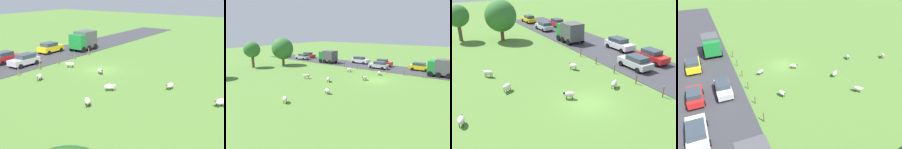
{
  "view_description": "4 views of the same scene",
  "coord_description": "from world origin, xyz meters",
  "views": [
    {
      "loc": [
        -21.25,
        29.19,
        10.08
      ],
      "look_at": [
        -4.06,
        3.5,
        0.93
      ],
      "focal_mm": 47.18,
      "sensor_mm": 36.0,
      "label": 1
    },
    {
      "loc": [
        -29.63,
        -13.9,
        8.43
      ],
      "look_at": [
        -4.25,
        4.86,
        1.17
      ],
      "focal_mm": 31.56,
      "sensor_mm": 36.0,
      "label": 2
    },
    {
      "loc": [
        -11.9,
        -15.82,
        11.06
      ],
      "look_at": [
        0.69,
        5.51,
        0.62
      ],
      "focal_mm": 40.76,
      "sensor_mm": 36.0,
      "label": 3
    },
    {
      "loc": [
        11.23,
        28.95,
        16.68
      ],
      "look_at": [
        0.91,
        4.8,
        1.14
      ],
      "focal_mm": 36.66,
      "sensor_mm": 36.0,
      "label": 4
    }
  ],
  "objects": [
    {
      "name": "sheep_6",
      "position": [
        4.02,
        1.33,
        0.49
      ],
      "size": [
        1.14,
        0.94,
        0.73
      ],
      "color": "silver",
      "rests_on": "ground_plane"
    },
    {
      "name": "sheep_1",
      "position": [
        -15.81,
        4.04,
        0.53
      ],
      "size": [
        1.07,
        1.15,
        0.8
      ],
      "color": "silver",
      "rests_on": "ground_plane"
    },
    {
      "name": "sheep_3",
      "position": [
        3.13,
        7.49,
        0.52
      ],
      "size": [
        0.92,
        1.16,
        0.78
      ],
      "color": "silver",
      "rests_on": "ground_plane"
    },
    {
      "name": "ground_plane",
      "position": [
        0.0,
        0.0,
        0.0
      ],
      "size": [
        160.0,
        160.0,
        0.0
      ],
      "primitive_type": "plane",
      "color": "#517A33"
    },
    {
      "name": "fence_post_2",
      "position": [
        6.55,
        0.87,
        0.5
      ],
      "size": [
        0.12,
        0.12,
        1.0
      ],
      "primitive_type": "cylinder",
      "color": "brown",
      "rests_on": "ground_plane"
    },
    {
      "name": "sheep_4",
      "position": [
        -5.42,
        5.96,
        0.5
      ],
      "size": [
        1.22,
        1.09,
        0.77
      ],
      "color": "silver",
      "rests_on": "ground_plane"
    },
    {
      "name": "car_5",
      "position": [
        12.72,
        -3.78,
        0.91
      ],
      "size": [
        2.19,
        4.14,
        1.63
      ],
      "color": "yellow",
      "rests_on": "road_strip"
    },
    {
      "name": "car_4",
      "position": [
        12.97,
        4.51,
        0.89
      ],
      "size": [
        2.03,
        3.93,
        1.61
      ],
      "color": "red",
      "rests_on": "road_strip"
    },
    {
      "name": "fence_post_1",
      "position": [
        6.55,
        -2.5,
        0.55
      ],
      "size": [
        0.12,
        0.12,
        1.1
      ],
      "primitive_type": "cylinder",
      "color": "brown",
      "rests_on": "ground_plane"
    },
    {
      "name": "sheep_0",
      "position": [
        -1.07,
        1.59,
        0.47
      ],
      "size": [
        1.12,
        0.89,
        0.72
      ],
      "color": "beige",
      "rests_on": "ground_plane"
    },
    {
      "name": "sheep_2",
      "position": [
        -6.04,
        10.36,
        0.52
      ],
      "size": [
        1.2,
        1.19,
        0.78
      ],
      "color": "beige",
      "rests_on": "ground_plane"
    },
    {
      "name": "fence_post_3",
      "position": [
        6.55,
        4.24,
        0.51
      ],
      "size": [
        0.12,
        0.12,
        1.03
      ],
      "primitive_type": "cylinder",
      "color": "brown",
      "rests_on": "ground_plane"
    },
    {
      "name": "fence_post_4",
      "position": [
        6.55,
        7.62,
        0.52
      ],
      "size": [
        0.12,
        0.12,
        1.03
      ],
      "primitive_type": "cylinder",
      "color": "brown",
      "rests_on": "ground_plane"
    },
    {
      "name": "sheep_5",
      "position": [
        -10.3,
        2.17,
        0.47
      ],
      "size": [
        0.76,
        1.19,
        0.73
      ],
      "color": "beige",
      "rests_on": "ground_plane"
    },
    {
      "name": "truck_1",
      "position": [
        9.52,
        -8.26,
        1.75
      ],
      "size": [
        2.88,
        4.28,
        3.13
      ],
      "color": "#197F33",
      "rests_on": "road_strip"
    },
    {
      "name": "fence_post_0",
      "position": [
        6.55,
        -5.87,
        0.55
      ],
      "size": [
        0.12,
        0.12,
        1.1
      ],
      "primitive_type": "cylinder",
      "color": "brown",
      "rests_on": "ground_plane"
    },
    {
      "name": "car_2",
      "position": [
        9.61,
        4.06,
        0.87
      ],
      "size": [
        2.05,
        4.13,
        1.56
      ],
      "color": "#B7B7BC",
      "rests_on": "road_strip"
    },
    {
      "name": "road_strip",
      "position": [
        11.17,
        0.0,
        0.03
      ],
      "size": [
        8.0,
        80.0,
        0.06
      ],
      "primitive_type": "cube",
      "color": "#38383D",
      "rests_on": "ground_plane"
    }
  ]
}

